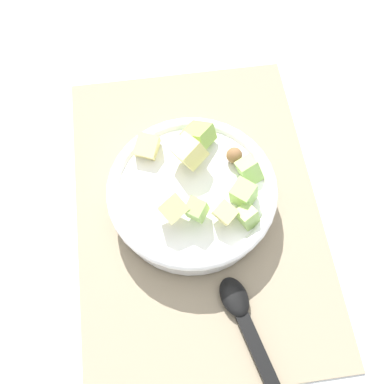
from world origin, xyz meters
name	(u,v)px	position (x,y,z in m)	size (l,w,h in m)	color
ground_plane	(197,210)	(0.00, 0.00, 0.00)	(2.40, 2.40, 0.00)	silver
placemat	(197,209)	(0.00, 0.00, 0.00)	(0.51, 0.35, 0.01)	gray
salad_bowl	(193,193)	(0.01, 0.01, 0.04)	(0.24, 0.24, 0.10)	white
serving_spoon	(245,322)	(-0.17, -0.04, 0.01)	(0.19, 0.07, 0.01)	black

